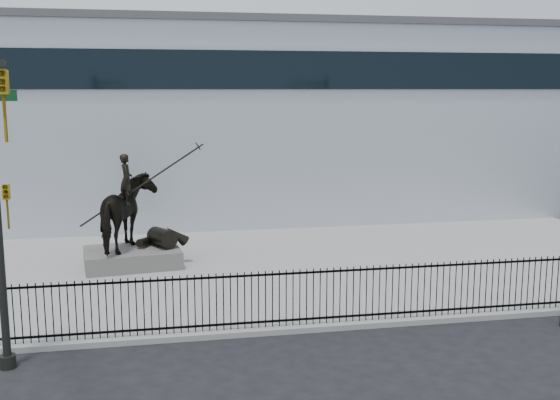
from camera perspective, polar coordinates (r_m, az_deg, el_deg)
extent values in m
plane|color=black|center=(16.30, 2.76, -12.80)|extent=(120.00, 120.00, 0.00)
cube|color=gray|center=(22.78, -1.35, -6.00)|extent=(30.00, 12.00, 0.15)
cube|color=silver|center=(34.86, -4.89, 6.80)|extent=(44.00, 14.00, 9.00)
cube|color=black|center=(17.33, 1.79, -10.34)|extent=(22.00, 0.05, 0.05)
cube|color=black|center=(16.94, 1.81, -6.36)|extent=(22.00, 0.05, 0.05)
cube|color=black|center=(17.13, 1.80, -8.45)|extent=(22.00, 0.03, 1.50)
cube|color=#5A5752|center=(23.34, -12.73, -4.90)|extent=(3.46, 2.60, 0.60)
imported|color=black|center=(23.00, -12.88, -1.10)|extent=(2.48, 2.79, 2.55)
imported|color=black|center=(22.81, -13.24, 1.77)|extent=(0.49, 0.68, 1.73)
cylinder|color=black|center=(22.89, -12.09, 1.17)|extent=(4.08, 0.59, 2.60)
cylinder|color=black|center=(16.40, -22.61, -12.86)|extent=(0.36, 0.36, 0.30)
imported|color=gold|center=(10.83, -22.92, 7.54)|extent=(0.18, 0.22, 1.10)
imported|color=gold|center=(15.40, -22.67, -0.54)|extent=(0.16, 0.20, 1.00)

